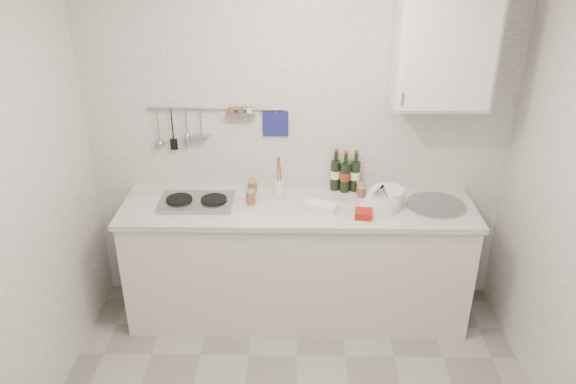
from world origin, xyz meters
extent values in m
cube|color=silver|center=(0.00, 1.40, 1.25)|extent=(3.00, 0.02, 2.50)
cube|color=silver|center=(0.00, 1.10, 0.44)|extent=(2.40, 0.60, 0.88)
cube|color=silver|center=(0.00, 1.10, 0.90)|extent=(2.44, 0.64, 0.04)
cube|color=black|center=(0.00, 1.12, 0.05)|extent=(2.34, 0.52, 0.10)
cube|color=#93969B|center=(-0.70, 1.10, 0.94)|extent=(0.50, 0.32, 0.03)
cylinder|color=black|center=(-0.82, 1.10, 0.96)|extent=(0.18, 0.18, 0.01)
cylinder|color=black|center=(-0.58, 1.10, 0.96)|extent=(0.18, 0.18, 0.01)
cylinder|color=#93969B|center=(0.95, 1.10, 0.93)|extent=(0.40, 0.40, 0.02)
cylinder|color=#93969B|center=(0.95, 1.10, 0.87)|extent=(0.34, 0.34, 0.10)
cylinder|color=#93969B|center=(-0.58, 1.37, 1.52)|extent=(0.95, 0.02, 0.02)
cube|color=navy|center=(-0.16, 1.39, 1.41)|extent=(0.18, 0.02, 0.18)
cube|color=silver|center=(0.90, 1.22, 1.95)|extent=(0.60, 0.35, 0.70)
cube|color=white|center=(0.90, 1.04, 1.95)|extent=(0.56, 0.01, 0.66)
cylinder|color=#93969B|center=(0.64, 1.03, 1.70)|extent=(0.01, 0.01, 0.08)
cylinder|color=#495AA6|center=(-0.65, 1.13, 0.93)|extent=(0.31, 0.31, 0.01)
cylinder|color=#495AA6|center=(-0.64, 1.13, 0.94)|extent=(0.30, 0.30, 0.01)
cylinder|color=white|center=(0.56, 1.06, 0.93)|extent=(0.27, 0.27, 0.01)
cylinder|color=white|center=(0.57, 1.06, 0.94)|extent=(0.26, 0.26, 0.01)
cylinder|color=white|center=(0.57, 1.06, 0.96)|extent=(0.26, 0.26, 0.01)
cylinder|color=white|center=(0.58, 1.07, 0.97)|extent=(0.25, 0.25, 0.01)
cylinder|color=white|center=(0.59, 1.07, 0.99)|extent=(0.25, 0.25, 0.01)
cylinder|color=white|center=(0.59, 1.08, 1.00)|extent=(0.24, 0.24, 0.01)
cylinder|color=white|center=(0.60, 1.08, 1.01)|extent=(0.23, 0.23, 0.01)
cylinder|color=white|center=(0.61, 1.09, 1.03)|extent=(0.23, 0.23, 0.01)
cylinder|color=white|center=(0.61, 1.09, 1.04)|extent=(0.22, 0.22, 0.01)
cube|color=white|center=(0.15, 1.01, 0.95)|extent=(0.23, 0.18, 0.06)
cube|color=red|center=(0.43, 0.93, 0.94)|extent=(0.13, 0.13, 0.05)
cylinder|color=white|center=(-0.13, 1.25, 0.97)|extent=(0.07, 0.07, 0.11)
cylinder|color=#935B3A|center=(-0.13, 1.25, 1.11)|extent=(0.03, 0.05, 0.22)
cylinder|color=#935B3A|center=(-0.14, 1.26, 1.10)|extent=(0.01, 0.04, 0.20)
cylinder|color=brown|center=(-0.33, 1.29, 0.96)|extent=(0.06, 0.06, 0.08)
cylinder|color=tan|center=(-0.33, 1.29, 1.01)|extent=(0.07, 0.07, 0.01)
cylinder|color=brown|center=(0.45, 1.28, 0.96)|extent=(0.06, 0.06, 0.08)
cylinder|color=tan|center=(0.45, 1.28, 1.01)|extent=(0.06, 0.06, 0.01)
cylinder|color=brown|center=(0.45, 1.23, 0.95)|extent=(0.06, 0.06, 0.07)
cylinder|color=tan|center=(0.45, 1.23, 0.99)|extent=(0.06, 0.06, 0.01)
cylinder|color=brown|center=(-0.33, 1.11, 0.97)|extent=(0.06, 0.06, 0.09)
cylinder|color=tan|center=(-0.33, 1.11, 1.02)|extent=(0.07, 0.07, 0.01)
camera|label=1|loc=(-0.01, -2.33, 2.72)|focal=35.00mm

